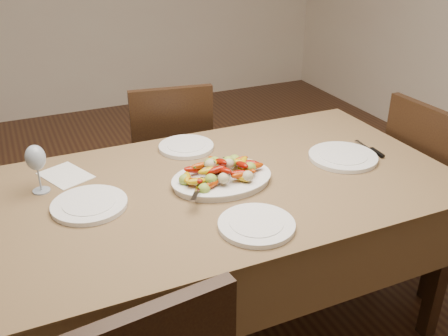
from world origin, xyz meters
TOP-DOWN VIEW (x-y plane):
  - floor at (0.00, 0.00)m, footprint 6.00×6.00m
  - dining_table at (0.06, -0.19)m, footprint 1.84×1.05m
  - chair_far at (0.11, 0.66)m, footprint 0.48×0.48m
  - chair_right at (1.23, -0.24)m, footprint 0.43×0.43m
  - serving_platter at (0.05, -0.20)m, footprint 0.39×0.29m
  - roasted_vegetables at (0.05, -0.20)m, footprint 0.32×0.22m
  - serving_spoon at (-0.01, -0.24)m, footprint 0.27×0.20m
  - plate_left at (-0.46, -0.17)m, footprint 0.27×0.27m
  - plate_right at (0.62, -0.21)m, footprint 0.30×0.30m
  - plate_far at (0.04, 0.17)m, footprint 0.25×0.25m
  - plate_near at (0.03, -0.54)m, footprint 0.26×0.26m
  - wine_glass at (-0.61, 0.03)m, footprint 0.08×0.08m
  - menu_card at (-0.50, 0.12)m, footprint 0.22×0.25m
  - table_knife at (0.79, -0.20)m, footprint 0.03×0.20m

SIDE VIEW (x-z plane):
  - floor at x=0.00m, z-range 0.00..0.00m
  - dining_table at x=0.06m, z-range 0.00..0.76m
  - chair_far at x=0.11m, z-range 0.00..0.95m
  - chair_right at x=1.23m, z-range 0.00..0.95m
  - menu_card at x=-0.50m, z-range 0.76..0.76m
  - table_knife at x=0.79m, z-range 0.76..0.77m
  - plate_left at x=-0.46m, z-range 0.76..0.78m
  - plate_right at x=0.62m, z-range 0.76..0.78m
  - plate_far at x=0.04m, z-range 0.76..0.78m
  - plate_near at x=0.03m, z-range 0.76..0.78m
  - serving_platter at x=0.05m, z-range 0.76..0.78m
  - serving_spoon at x=-0.01m, z-range 0.79..0.82m
  - roasted_vegetables at x=0.05m, z-range 0.78..0.87m
  - wine_glass at x=-0.61m, z-range 0.76..0.96m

